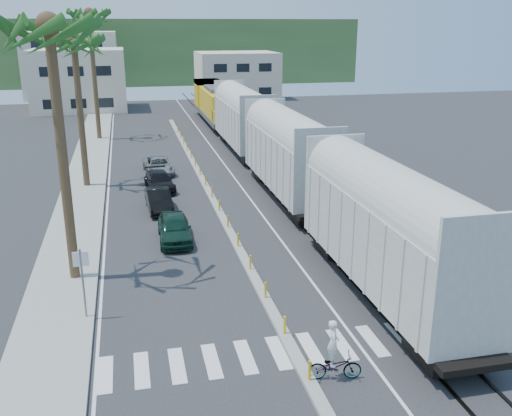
{
  "coord_description": "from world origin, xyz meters",
  "views": [
    {
      "loc": [
        -5.22,
        -19.11,
        11.18
      ],
      "look_at": [
        1.07,
        8.49,
        2.0
      ],
      "focal_mm": 40.0,
      "sensor_mm": 36.0,
      "label": 1
    }
  ],
  "objects_px": {
    "cyclist": "(334,361)",
    "car_second": "(159,200)",
    "street_sign": "(82,274)",
    "car_lead": "(174,228)"
  },
  "relations": [
    {
      "from": "street_sign",
      "to": "car_lead",
      "type": "xyz_separation_m",
      "value": [
        4.19,
        7.89,
        -1.25
      ]
    },
    {
      "from": "street_sign",
      "to": "car_second",
      "type": "relative_size",
      "value": 0.73
    },
    {
      "from": "cyclist",
      "to": "street_sign",
      "type": "bearing_deg",
      "value": 64.31
    },
    {
      "from": "car_lead",
      "to": "cyclist",
      "type": "height_order",
      "value": "cyclist"
    },
    {
      "from": "car_lead",
      "to": "cyclist",
      "type": "bearing_deg",
      "value": -72.75
    },
    {
      "from": "street_sign",
      "to": "car_second",
      "type": "distance_m",
      "value": 13.98
    },
    {
      "from": "car_second",
      "to": "cyclist",
      "type": "relative_size",
      "value": 1.91
    },
    {
      "from": "street_sign",
      "to": "car_second",
      "type": "bearing_deg",
      "value": 74.55
    },
    {
      "from": "cyclist",
      "to": "car_second",
      "type": "bearing_deg",
      "value": 23.17
    },
    {
      "from": "street_sign",
      "to": "cyclist",
      "type": "bearing_deg",
      "value": -35.83
    }
  ]
}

